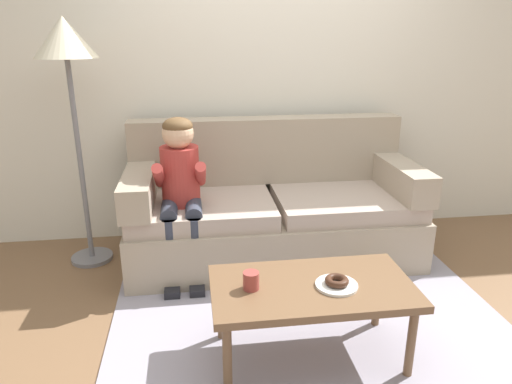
{
  "coord_description": "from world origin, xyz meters",
  "views": [
    {
      "loc": [
        -0.64,
        -2.37,
        1.63
      ],
      "look_at": [
        -0.25,
        0.45,
        0.65
      ],
      "focal_mm": 32.85,
      "sensor_mm": 36.0,
      "label": 1
    }
  ],
  "objects_px": {
    "coffee_table": "(312,292)",
    "person_child": "(180,183)",
    "donut": "(337,281)",
    "floor_lamp": "(67,57)",
    "toy_controller": "(378,298)",
    "mug": "(251,281)",
    "couch": "(272,211)"
  },
  "relations": [
    {
      "from": "person_child",
      "to": "floor_lamp",
      "type": "distance_m",
      "value": 1.1
    },
    {
      "from": "coffee_table",
      "to": "person_child",
      "type": "xyz_separation_m",
      "value": [
        -0.65,
        1.01,
        0.28
      ]
    },
    {
      "from": "person_child",
      "to": "floor_lamp",
      "type": "bearing_deg",
      "value": 156.46
    },
    {
      "from": "donut",
      "to": "toy_controller",
      "type": "height_order",
      "value": "donut"
    },
    {
      "from": "person_child",
      "to": "toy_controller",
      "type": "xyz_separation_m",
      "value": [
        1.21,
        -0.55,
        -0.65
      ]
    },
    {
      "from": "couch",
      "to": "mug",
      "type": "relative_size",
      "value": 23.23
    },
    {
      "from": "couch",
      "to": "mug",
      "type": "distance_m",
      "value": 1.27
    },
    {
      "from": "coffee_table",
      "to": "person_child",
      "type": "height_order",
      "value": "person_child"
    },
    {
      "from": "couch",
      "to": "person_child",
      "type": "bearing_deg",
      "value": -162.08
    },
    {
      "from": "person_child",
      "to": "floor_lamp",
      "type": "xyz_separation_m",
      "value": [
        -0.7,
        0.3,
        0.8
      ]
    },
    {
      "from": "person_child",
      "to": "mug",
      "type": "xyz_separation_m",
      "value": [
        0.35,
        -1.01,
        -0.19
      ]
    },
    {
      "from": "donut",
      "to": "toy_controller",
      "type": "bearing_deg",
      "value": 47.79
    },
    {
      "from": "coffee_table",
      "to": "donut",
      "type": "xyz_separation_m",
      "value": [
        0.11,
        -0.04,
        0.08
      ]
    },
    {
      "from": "couch",
      "to": "coffee_table",
      "type": "relative_size",
      "value": 2.06
    },
    {
      "from": "person_child",
      "to": "toy_controller",
      "type": "distance_m",
      "value": 1.48
    },
    {
      "from": "person_child",
      "to": "donut",
      "type": "xyz_separation_m",
      "value": [
        0.77,
        -1.05,
        -0.21
      ]
    },
    {
      "from": "coffee_table",
      "to": "donut",
      "type": "distance_m",
      "value": 0.14
    },
    {
      "from": "couch",
      "to": "toy_controller",
      "type": "relative_size",
      "value": 9.25
    },
    {
      "from": "person_child",
      "to": "coffee_table",
      "type": "bearing_deg",
      "value": -57.03
    },
    {
      "from": "donut",
      "to": "toy_controller",
      "type": "xyz_separation_m",
      "value": [
        0.45,
        0.49,
        -0.44
      ]
    },
    {
      "from": "mug",
      "to": "floor_lamp",
      "type": "height_order",
      "value": "floor_lamp"
    },
    {
      "from": "donut",
      "to": "mug",
      "type": "height_order",
      "value": "mug"
    },
    {
      "from": "donut",
      "to": "floor_lamp",
      "type": "xyz_separation_m",
      "value": [
        -1.46,
        1.35,
        1.0
      ]
    },
    {
      "from": "coffee_table",
      "to": "floor_lamp",
      "type": "xyz_separation_m",
      "value": [
        -1.35,
        1.31,
        1.08
      ]
    },
    {
      "from": "coffee_table",
      "to": "floor_lamp",
      "type": "distance_m",
      "value": 2.17
    },
    {
      "from": "person_child",
      "to": "donut",
      "type": "relative_size",
      "value": 9.18
    },
    {
      "from": "toy_controller",
      "to": "mug",
      "type": "bearing_deg",
      "value": -163.81
    },
    {
      "from": "person_child",
      "to": "floor_lamp",
      "type": "relative_size",
      "value": 0.64
    },
    {
      "from": "coffee_table",
      "to": "person_child",
      "type": "bearing_deg",
      "value": 122.97
    },
    {
      "from": "mug",
      "to": "toy_controller",
      "type": "relative_size",
      "value": 0.4
    },
    {
      "from": "toy_controller",
      "to": "coffee_table",
      "type": "bearing_deg",
      "value": -152.41
    },
    {
      "from": "floor_lamp",
      "to": "coffee_table",
      "type": "bearing_deg",
      "value": -44.18
    }
  ]
}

